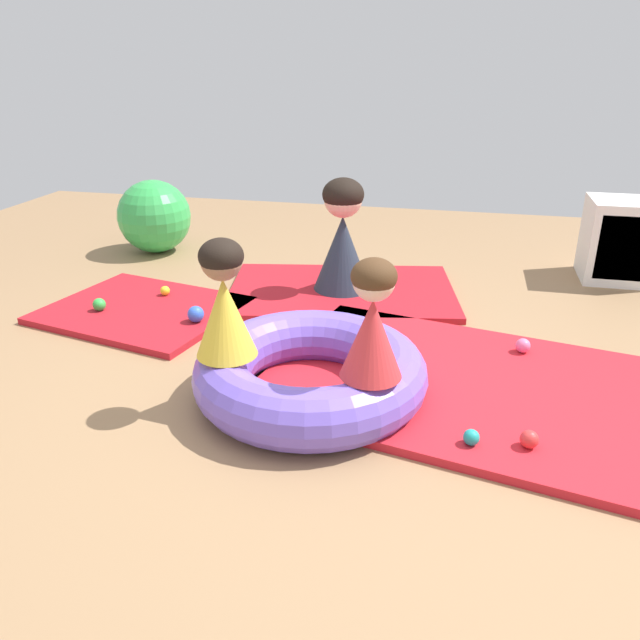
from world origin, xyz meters
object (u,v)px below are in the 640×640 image
(inflatable_cushion, at_px, (310,372))
(play_ball_green, at_px, (99,305))
(storage_cube, at_px, (619,241))
(adult_seated, at_px, (343,236))
(play_ball_red, at_px, (529,439))
(play_ball_blue, at_px, (196,314))
(child_in_red, at_px, (372,321))
(exercise_ball_large, at_px, (154,216))
(play_ball_pink, at_px, (523,346))
(child_in_yellow, at_px, (224,300))
(play_ball_teal, at_px, (471,437))
(play_ball_yellow, at_px, (165,291))

(inflatable_cushion, xyz_separation_m, play_ball_green, (-1.47, 0.65, -0.05))
(play_ball_green, relative_size, storage_cube, 0.14)
(adult_seated, bearing_deg, play_ball_red, -100.54)
(play_ball_blue, relative_size, storage_cube, 0.17)
(child_in_red, xyz_separation_m, exercise_ball_large, (-2.05, 2.18, -0.22))
(play_ball_red, xyz_separation_m, storage_cube, (0.75, 2.30, 0.20))
(adult_seated, bearing_deg, exercise_ball_large, 115.25)
(play_ball_pink, relative_size, play_ball_green, 0.98)
(child_in_yellow, height_order, adult_seated, child_in_yellow)
(inflatable_cushion, height_order, play_ball_green, inflatable_cushion)
(play_ball_red, relative_size, play_ball_teal, 1.12)
(child_in_red, bearing_deg, play_ball_teal, 9.90)
(inflatable_cushion, xyz_separation_m, play_ball_pink, (0.98, 0.63, -0.05))
(play_ball_yellow, bearing_deg, exercise_ball_large, 118.94)
(exercise_ball_large, bearing_deg, child_in_yellow, -56.39)
(play_ball_red, relative_size, play_ball_green, 0.95)
(play_ball_blue, distance_m, play_ball_teal, 1.80)
(play_ball_green, xyz_separation_m, play_ball_teal, (2.19, -0.93, -0.01))
(inflatable_cushion, height_order, play_ball_blue, inflatable_cushion)
(play_ball_blue, bearing_deg, play_ball_green, 177.37)
(play_ball_blue, bearing_deg, adult_seated, 45.66)
(adult_seated, relative_size, play_ball_pink, 9.60)
(inflatable_cushion, distance_m, play_ball_yellow, 1.55)
(adult_seated, distance_m, play_ball_yellow, 1.19)
(child_in_yellow, relative_size, play_ball_teal, 7.94)
(adult_seated, xyz_separation_m, play_ball_blue, (-0.72, -0.73, -0.30))
(play_ball_red, distance_m, play_ball_green, 2.57)
(play_ball_pink, height_order, play_ball_red, play_ball_pink)
(child_in_yellow, height_order, storage_cube, child_in_yellow)
(play_ball_yellow, height_order, exercise_ball_large, exercise_ball_large)
(play_ball_pink, bearing_deg, child_in_red, -129.10)
(child_in_yellow, distance_m, exercise_ball_large, 2.56)
(storage_cube, bearing_deg, child_in_yellow, -132.48)
(play_ball_red, xyz_separation_m, play_ball_green, (-2.41, 0.90, 0.00))
(child_in_yellow, distance_m, adult_seated, 1.53)
(play_ball_blue, distance_m, exercise_ball_large, 1.64)
(child_in_yellow, bearing_deg, play_ball_green, 119.74)
(inflatable_cushion, relative_size, adult_seated, 1.47)
(play_ball_pink, xyz_separation_m, play_ball_teal, (-0.26, -0.90, -0.01))
(child_in_red, xyz_separation_m, play_ball_yellow, (-1.50, 1.18, -0.44))
(child_in_yellow, relative_size, child_in_red, 1.04)
(play_ball_red, height_order, play_ball_teal, play_ball_red)
(play_ball_red, bearing_deg, child_in_red, 176.52)
(play_ball_pink, bearing_deg, play_ball_yellow, 170.88)
(adult_seated, relative_size, play_ball_red, 9.91)
(play_ball_teal, relative_size, play_ball_yellow, 1.08)
(inflatable_cushion, height_order, play_ball_pink, inflatable_cushion)
(child_in_red, bearing_deg, exercise_ball_large, 152.58)
(play_ball_blue, bearing_deg, play_ball_teal, -30.04)
(play_ball_pink, xyz_separation_m, exercise_ball_large, (-2.73, 1.34, 0.21))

